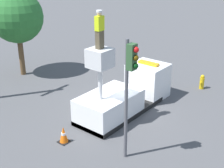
% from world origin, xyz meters
% --- Properties ---
extents(ground_plane, '(120.00, 120.00, 0.00)m').
position_xyz_m(ground_plane, '(0.00, 0.00, 0.00)').
color(ground_plane, '#4C4C4F').
extents(bucket_truck, '(6.33, 2.15, 3.96)m').
position_xyz_m(bucket_truck, '(0.49, 0.00, 0.87)').
color(bucket_truck, black).
rests_on(bucket_truck, ground).
extents(worker, '(0.40, 0.26, 1.75)m').
position_xyz_m(worker, '(-1.62, 0.00, 4.84)').
color(worker, brown).
rests_on(worker, bucket_truck).
extents(traffic_light_pole, '(0.34, 0.57, 5.14)m').
position_xyz_m(traffic_light_pole, '(-3.06, -2.74, 3.64)').
color(traffic_light_pole, '#515156').
rests_on(traffic_light_pole, ground).
extents(fire_hydrant, '(0.52, 0.28, 0.95)m').
position_xyz_m(fire_hydrant, '(5.80, -2.10, 0.46)').
color(fire_hydrant, gold).
rests_on(fire_hydrant, ground).
extents(traffic_cone_rear, '(0.49, 0.49, 0.80)m').
position_xyz_m(traffic_cone_rear, '(-3.94, 0.25, 0.38)').
color(traffic_cone_rear, black).
rests_on(traffic_cone_rear, ground).
extents(tree_right_bg, '(3.53, 3.53, 5.87)m').
position_xyz_m(tree_right_bg, '(0.26, 8.94, 4.08)').
color(tree_right_bg, brown).
rests_on(tree_right_bg, ground).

